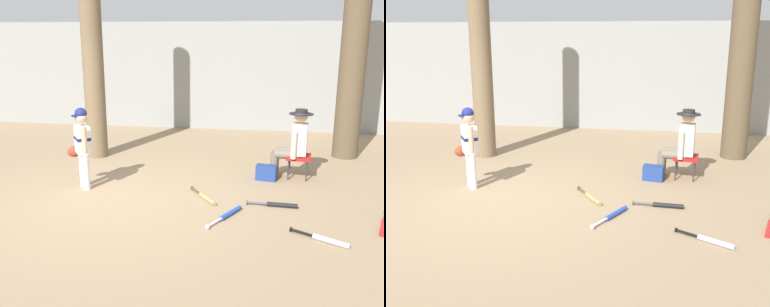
# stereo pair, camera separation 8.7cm
# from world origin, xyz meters

# --- Properties ---
(ground_plane) EXTENTS (60.00, 60.00, 0.00)m
(ground_plane) POSITION_xyz_m (0.00, 0.00, 0.00)
(ground_plane) COLOR #937A5B
(concrete_back_wall) EXTENTS (18.00, 0.36, 2.72)m
(concrete_back_wall) POSITION_xyz_m (0.00, 5.63, 1.36)
(concrete_back_wall) COLOR gray
(concrete_back_wall) RESTS_ON ground
(tree_near_player) EXTENTS (0.58, 0.58, 4.82)m
(tree_near_player) POSITION_xyz_m (-1.20, 2.39, 2.13)
(tree_near_player) COLOR brown
(tree_near_player) RESTS_ON ground
(tree_behind_spectator) EXTENTS (0.82, 0.82, 4.79)m
(tree_behind_spectator) POSITION_xyz_m (3.77, 3.15, 1.98)
(tree_behind_spectator) COLOR brown
(tree_behind_spectator) RESTS_ON ground
(young_ballplayer) EXTENTS (0.52, 0.51, 1.31)m
(young_ballplayer) POSITION_xyz_m (-0.70, 0.50, 0.74)
(young_ballplayer) COLOR white
(young_ballplayer) RESTS_ON ground
(folding_stool) EXTENTS (0.45, 0.45, 0.41)m
(folding_stool) POSITION_xyz_m (2.74, 1.56, 0.36)
(folding_stool) COLOR red
(folding_stool) RESTS_ON ground
(seated_spectator) EXTENTS (0.67, 0.54, 1.20)m
(seated_spectator) POSITION_xyz_m (2.64, 1.57, 0.64)
(seated_spectator) COLOR #6B6051
(seated_spectator) RESTS_ON ground
(handbag_beside_stool) EXTENTS (0.37, 0.24, 0.26)m
(handbag_beside_stool) POSITION_xyz_m (2.20, 1.37, 0.13)
(handbag_beside_stool) COLOR navy
(handbag_beside_stool) RESTS_ON ground
(bat_red_barrel) EXTENTS (0.29, 0.79, 0.07)m
(bat_red_barrel) POSITION_xyz_m (3.70, -0.35, 0.03)
(bat_red_barrel) COLOR red
(bat_red_barrel) RESTS_ON ground
(bat_wood_tan) EXTENTS (0.48, 0.67, 0.07)m
(bat_wood_tan) POSITION_xyz_m (1.31, 0.27, 0.03)
(bat_wood_tan) COLOR tan
(bat_wood_tan) RESTS_ON ground
(bat_blue_youth) EXTENTS (0.43, 0.76, 0.07)m
(bat_blue_youth) POSITION_xyz_m (1.70, -0.32, 0.03)
(bat_blue_youth) COLOR #2347AD
(bat_blue_youth) RESTS_ON ground
(bat_aluminum_silver) EXTENTS (0.68, 0.43, 0.07)m
(bat_aluminum_silver) POSITION_xyz_m (2.92, -0.90, 0.03)
(bat_aluminum_silver) COLOR #B7BCC6
(bat_aluminum_silver) RESTS_ON ground
(bat_black_composite) EXTENTS (0.73, 0.10, 0.07)m
(bat_black_composite) POSITION_xyz_m (2.38, 0.15, 0.03)
(bat_black_composite) COLOR black
(bat_black_composite) RESTS_ON ground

